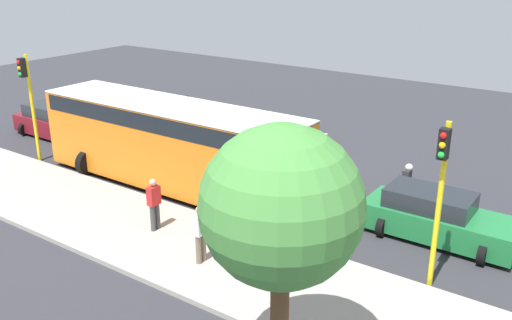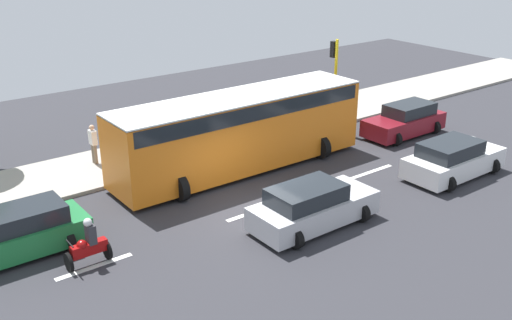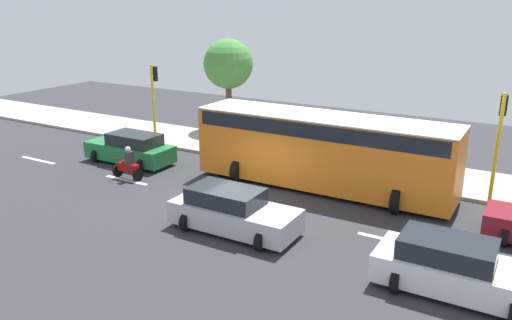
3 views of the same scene
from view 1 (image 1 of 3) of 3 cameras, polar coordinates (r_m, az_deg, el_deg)
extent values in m
cube|color=#2D2D33|center=(22.99, 1.09, -0.96)|extent=(40.00, 60.00, 0.10)
cube|color=#9E998E|center=(18.04, -11.49, -7.12)|extent=(4.00, 60.00, 0.15)
cube|color=white|center=(30.94, -17.73, 3.75)|extent=(0.20, 2.40, 0.01)
cube|color=white|center=(26.58, -9.71, 1.83)|extent=(0.20, 2.40, 0.01)
cube|color=white|center=(22.97, 1.09, -0.82)|extent=(0.20, 2.40, 0.01)
cube|color=white|center=(20.50, 15.19, -4.22)|extent=(0.20, 2.40, 0.01)
cube|color=#B7B7BC|center=(24.86, 1.71, 2.18)|extent=(1.81, 4.53, 0.80)
cube|color=#1E2328|center=(24.48, 2.44, 3.54)|extent=(1.52, 2.54, 0.56)
cylinder|color=black|center=(25.14, -2.14, 1.80)|extent=(0.64, 0.22, 0.64)
cylinder|color=black|center=(26.36, -0.06, 2.69)|extent=(0.64, 0.22, 0.64)
cylinder|color=black|center=(23.55, 3.69, 0.49)|extent=(0.64, 0.22, 0.64)
cylinder|color=black|center=(24.85, 5.60, 1.50)|extent=(0.64, 0.22, 0.64)
cube|color=maroon|center=(28.49, -19.68, 3.33)|extent=(1.70, 4.29, 0.80)
cube|color=#1E2328|center=(28.59, -20.24, 4.74)|extent=(1.43, 2.40, 0.56)
cylinder|color=black|center=(27.88, -16.68, 2.80)|extent=(0.64, 0.22, 0.64)
cylinder|color=black|center=(27.04, -19.10, 2.00)|extent=(0.64, 0.22, 0.64)
cylinder|color=black|center=(30.09, -20.09, 3.65)|extent=(0.64, 0.22, 0.64)
cylinder|color=black|center=(29.31, -22.42, 2.93)|extent=(0.64, 0.22, 0.64)
cube|color=#1E7238|center=(18.02, 18.12, -6.08)|extent=(1.73, 4.54, 0.80)
cube|color=#1E2328|center=(17.83, 17.25, -3.85)|extent=(1.46, 2.54, 0.56)
cylinder|color=black|center=(18.50, 23.20, -6.88)|extent=(0.64, 0.22, 0.64)
cylinder|color=black|center=(17.16, 22.06, -8.85)|extent=(0.64, 0.22, 0.64)
cylinder|color=black|center=(19.17, 14.48, -4.87)|extent=(0.64, 0.22, 0.64)
cylinder|color=black|center=(17.88, 12.71, -6.59)|extent=(0.64, 0.22, 0.64)
cube|color=white|center=(29.56, -10.11, 4.78)|extent=(1.87, 4.45, 0.80)
cube|color=#1E2328|center=(29.15, -9.69, 5.97)|extent=(1.57, 2.49, 0.56)
cylinder|color=black|center=(30.11, -13.18, 4.37)|extent=(0.64, 0.22, 0.64)
cylinder|color=black|center=(31.19, -10.95, 5.08)|extent=(0.64, 0.22, 0.64)
cylinder|color=black|center=(28.06, -9.12, 3.51)|extent=(0.64, 0.22, 0.64)
cylinder|color=black|center=(29.22, -6.89, 4.28)|extent=(0.64, 0.22, 0.64)
cube|color=orange|center=(20.96, -8.63, 1.64)|extent=(2.50, 11.00, 2.90)
cube|color=black|center=(20.64, -8.79, 4.53)|extent=(2.52, 10.56, 0.60)
cube|color=white|center=(20.55, -8.84, 5.53)|extent=(2.50, 11.00, 0.08)
cylinder|color=black|center=(20.08, 1.06, -2.46)|extent=(1.00, 0.30, 1.00)
cylinder|color=black|center=(18.45, -2.77, -4.61)|extent=(1.00, 0.30, 1.00)
cylinder|color=black|center=(24.46, -12.76, 1.22)|extent=(1.00, 0.30, 1.00)
cylinder|color=black|center=(23.13, -16.73, -0.25)|extent=(1.00, 0.30, 1.00)
cylinder|color=black|center=(20.02, 16.87, -4.08)|extent=(0.60, 0.10, 0.60)
cylinder|color=black|center=(20.37, 13.69, -3.34)|extent=(0.60, 0.10, 0.60)
cube|color=#990C0C|center=(20.11, 15.20, -3.02)|extent=(0.28, 1.10, 0.36)
sphere|color=#990C0C|center=(19.98, 15.78, -2.67)|extent=(0.32, 0.32, 0.32)
cylinder|color=black|center=(19.82, 16.78, -2.43)|extent=(0.55, 0.04, 0.04)
cube|color=#333338|center=(19.97, 15.05, -1.77)|extent=(0.36, 0.24, 0.60)
sphere|color=silver|center=(19.81, 15.29, -0.73)|extent=(0.26, 0.26, 0.26)
cylinder|color=#72604C|center=(15.86, -5.38, -8.74)|extent=(0.16, 0.16, 0.85)
cylinder|color=#72604C|center=(15.73, -5.85, -9.02)|extent=(0.16, 0.16, 0.85)
cube|color=silver|center=(15.46, -5.71, -6.53)|extent=(0.40, 0.24, 0.60)
sphere|color=tan|center=(15.27, -5.76, -5.08)|extent=(0.22, 0.22, 0.22)
cylinder|color=#3F3F3F|center=(17.81, -9.99, -5.60)|extent=(0.16, 0.16, 0.85)
cylinder|color=#3F3F3F|center=(17.68, -10.44, -5.82)|extent=(0.16, 0.16, 0.85)
cube|color=red|center=(17.44, -10.36, -3.56)|extent=(0.40, 0.24, 0.60)
sphere|color=tan|center=(17.28, -10.44, -2.25)|extent=(0.22, 0.22, 0.22)
cylinder|color=yellow|center=(14.81, 18.06, -4.65)|extent=(0.14, 0.14, 4.50)
cube|color=black|center=(14.00, 18.55, 1.56)|extent=(0.24, 0.24, 0.76)
sphere|color=red|center=(13.82, 18.51, 2.37)|extent=(0.16, 0.16, 0.16)
sphere|color=#F2A50C|center=(13.89, 18.40, 1.43)|extent=(0.16, 0.16, 0.16)
sphere|color=green|center=(13.96, 18.29, 0.50)|extent=(0.16, 0.16, 0.16)
cylinder|color=yellow|center=(24.91, -21.72, 4.82)|extent=(0.14, 0.14, 4.50)
cube|color=black|center=(24.43, -22.67, 8.65)|extent=(0.24, 0.24, 0.76)
sphere|color=red|center=(24.33, -22.98, 9.15)|extent=(0.16, 0.16, 0.16)
sphere|color=#F2A50C|center=(24.37, -22.91, 8.60)|extent=(0.16, 0.16, 0.16)
sphere|color=green|center=(24.41, -22.83, 8.05)|extent=(0.16, 0.16, 0.16)
sphere|color=#478C3D|center=(9.90, 2.60, -4.71)|extent=(2.98, 2.98, 2.98)
camera|label=2|loc=(32.90, 36.06, 18.83)|focal=41.51mm
camera|label=3|loc=(39.98, 2.11, 19.37)|focal=35.84mm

